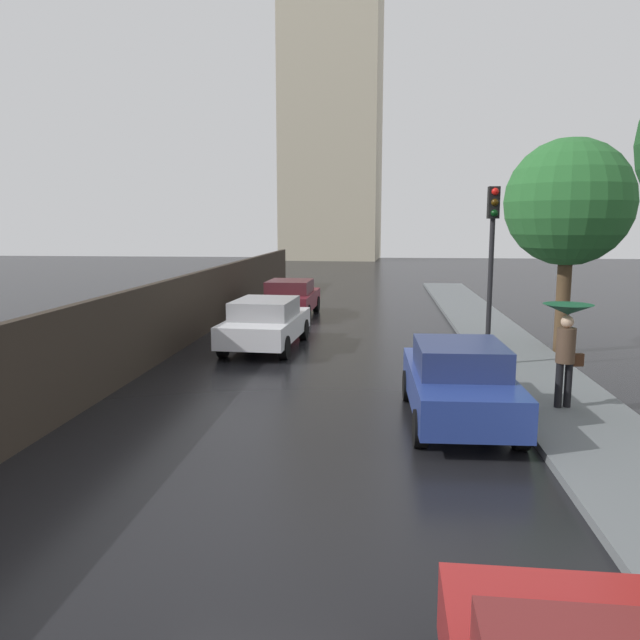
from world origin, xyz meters
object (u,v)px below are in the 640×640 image
Objects in this scene: pedestrian_with_umbrella_near at (567,330)px; traffic_light at (492,243)px; car_maroon_near_kerb at (290,298)px; car_white_far_ahead at (266,322)px; street_tree_mid at (569,203)px; car_blue_behind_camera at (459,382)px.

pedestrian_with_umbrella_near is 0.46× the size of traffic_light.
car_white_far_ahead is at bearing 93.20° from car_maroon_near_kerb.
street_tree_mid reaches higher than car_maroon_near_kerb.
pedestrian_with_umbrella_near is at bearing -76.72° from traffic_light.
car_maroon_near_kerb is 1.01× the size of car_blue_behind_camera.
car_maroon_near_kerb is 13.79m from pedestrian_with_umbrella_near.
car_blue_behind_camera reaches higher than car_white_far_ahead.
car_white_far_ahead is 7.95m from car_blue_behind_camera.
street_tree_mid is at bearing 44.82° from traffic_light.
car_white_far_ahead is 8.90m from pedestrian_with_umbrella_near.
car_blue_behind_camera is at bearing -106.15° from traffic_light.
pedestrian_with_umbrella_near reaches higher than car_white_far_ahead.
traffic_light is (-0.83, 3.50, 1.50)m from pedestrian_with_umbrella_near.
car_white_far_ahead is at bearing -178.68° from street_tree_mid.
pedestrian_with_umbrella_near is at bearing -105.06° from street_tree_mid.
street_tree_mid reaches higher than traffic_light.
car_maroon_near_kerb is at bearing -85.01° from car_white_far_ahead.
pedestrian_with_umbrella_near reaches higher than car_blue_behind_camera.
car_maroon_near_kerb is at bearing 109.16° from pedestrian_with_umbrella_near.
pedestrian_with_umbrella_near is (6.95, -11.87, 0.88)m from car_maroon_near_kerb.
pedestrian_with_umbrella_near is at bearing 16.96° from car_blue_behind_camera.
car_white_far_ahead is 2.27× the size of pedestrian_with_umbrella_near.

